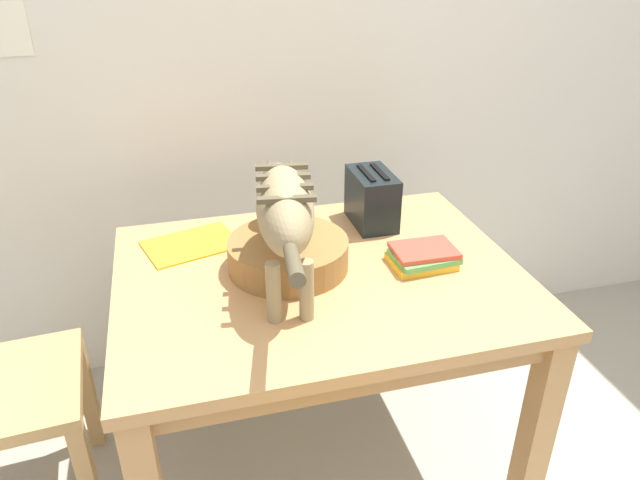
# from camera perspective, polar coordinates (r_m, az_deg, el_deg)

# --- Properties ---
(wall_rear) EXTENTS (4.59, 0.11, 2.50)m
(wall_rear) POSITION_cam_1_polar(r_m,az_deg,el_deg) (2.17, -3.20, 19.10)
(wall_rear) COLOR silver
(wall_rear) RESTS_ON ground_plane
(dining_table) EXTENTS (1.11, 0.86, 0.74)m
(dining_table) POSITION_cam_1_polar(r_m,az_deg,el_deg) (1.69, 0.00, -5.88)
(dining_table) COLOR tan
(dining_table) RESTS_ON ground_plane
(cat) EXTENTS (0.20, 0.69, 0.32)m
(cat) POSITION_cam_1_polar(r_m,az_deg,el_deg) (1.48, -3.43, 2.97)
(cat) COLOR #92825B
(cat) RESTS_ON dining_table
(saucer_bowl) EXTENTS (0.20, 0.20, 0.04)m
(saucer_bowl) POSITION_cam_1_polar(r_m,az_deg,el_deg) (1.76, -3.66, -0.12)
(saucer_bowl) COLOR #B6B4B5
(saucer_bowl) RESTS_ON dining_table
(coffee_mug) EXTENTS (0.12, 0.08, 0.09)m
(coffee_mug) POSITION_cam_1_polar(r_m,az_deg,el_deg) (1.73, -3.59, 1.72)
(coffee_mug) COLOR red
(coffee_mug) RESTS_ON saucer_bowl
(magazine) EXTENTS (0.31, 0.26, 0.01)m
(magazine) POSITION_cam_1_polar(r_m,az_deg,el_deg) (1.81, -12.26, -0.39)
(magazine) COLOR yellow
(magazine) RESTS_ON dining_table
(book_stack) EXTENTS (0.18, 0.14, 0.05)m
(book_stack) POSITION_cam_1_polar(r_m,az_deg,el_deg) (1.68, 9.87, -1.60)
(book_stack) COLOR gold
(book_stack) RESTS_ON dining_table
(wicker_basket) EXTENTS (0.33, 0.33, 0.08)m
(wicker_basket) POSITION_cam_1_polar(r_m,az_deg,el_deg) (1.64, -3.08, -1.31)
(wicker_basket) COLOR olive
(wicker_basket) RESTS_ON dining_table
(toaster) EXTENTS (0.12, 0.20, 0.18)m
(toaster) POSITION_cam_1_polar(r_m,az_deg,el_deg) (1.88, 5.01, 4.01)
(toaster) COLOR black
(toaster) RESTS_ON dining_table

